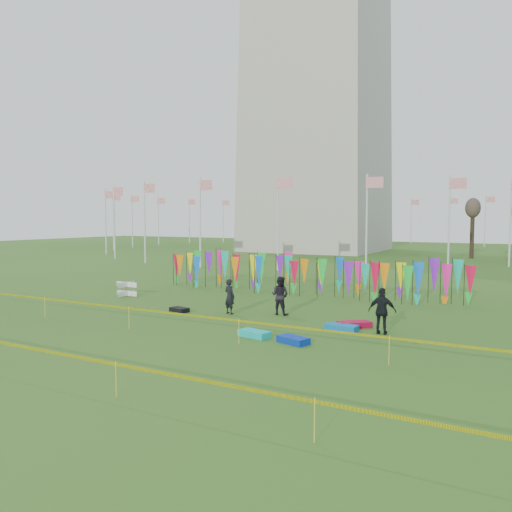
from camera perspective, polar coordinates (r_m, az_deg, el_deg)
The scene contains 14 objects.
ground at distance 20.79m, azimuth -6.38°, elevation -7.84°, with size 160.00×160.00×0.00m, color #284F16.
flagpole_ring at distance 69.55m, azimuth 6.99°, elevation 3.95°, with size 57.40×56.16×8.00m.
banner_row at distance 28.63m, azimuth 4.99°, elevation -1.79°, with size 18.64×0.64×2.22m.
caution_tape_near at distance 19.25m, azimuth -10.27°, elevation -6.49°, with size 26.00×0.02×0.90m.
caution_tape_far at distance 15.24m, azimuth -24.53°, elevation -9.68°, with size 26.00×0.02×0.90m.
box_kite at distance 29.14m, azimuth -14.57°, elevation -3.65°, with size 0.73×0.73×0.81m.
person_left at distance 22.93m, azimuth -3.04°, elevation -4.64°, with size 0.59×0.43×1.61m, color black.
person_mid at distance 22.72m, azimuth 2.77°, elevation -4.53°, with size 0.85×0.53×1.75m, color black.
person_right at distance 19.48m, azimuth 14.23°, elevation -6.12°, with size 1.04×0.59×1.77m, color black.
kite_bag_turquoise at distance 18.62m, azimuth -0.19°, elevation -8.87°, with size 1.18×0.59×0.24m, color #0DC9C6.
kite_bag_blue at distance 17.74m, azimuth 4.27°, elevation -9.55°, with size 1.11×0.58×0.23m, color #0A31AE.
kite_bag_red at distance 20.57m, azimuth 11.18°, elevation -7.68°, with size 1.31×0.60×0.24m, color #AC0B34.
kite_bag_black at distance 23.74m, azimuth -8.76°, elevation -6.09°, with size 0.89×0.52×0.21m, color black.
kite_bag_teal at distance 19.89m, azimuth 9.73°, elevation -8.08°, with size 1.24×0.59×0.24m, color #0D6CBD.
Camera 1 is at (11.69, -16.63, 4.35)m, focal length 35.00 mm.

